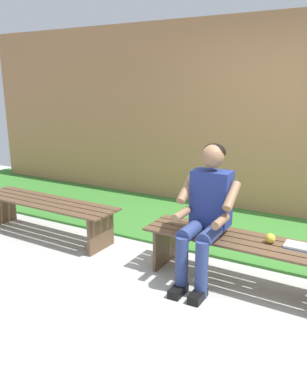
# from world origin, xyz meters

# --- Properties ---
(ground_plane) EXTENTS (10.00, 7.00, 0.04)m
(ground_plane) POSITION_xyz_m (1.16, 1.00, -0.02)
(ground_plane) COLOR #B2B2AD
(grass_strip) EXTENTS (9.00, 1.91, 0.03)m
(grass_strip) POSITION_xyz_m (1.16, -1.34, 0.01)
(grass_strip) COLOR #387A2D
(grass_strip) RESTS_ON ground
(brick_wall) EXTENTS (9.50, 0.24, 2.58)m
(brick_wall) POSITION_xyz_m (0.50, -2.13, 1.29)
(brick_wall) COLOR #B27A51
(brick_wall) RESTS_ON ground
(bench_near) EXTENTS (1.82, 0.51, 0.43)m
(bench_near) POSITION_xyz_m (0.00, 0.00, 0.33)
(bench_near) COLOR brown
(bench_near) RESTS_ON ground
(bench_far) EXTENTS (1.85, 0.51, 0.43)m
(bench_far) POSITION_xyz_m (2.33, -0.00, 0.33)
(bench_far) COLOR brown
(bench_far) RESTS_ON ground
(person_seated) EXTENTS (0.50, 0.69, 1.23)m
(person_seated) POSITION_xyz_m (0.32, 0.10, 0.67)
(person_seated) COLOR navy
(person_seated) RESTS_ON ground
(apple) EXTENTS (0.09, 0.09, 0.09)m
(apple) POSITION_xyz_m (-0.22, -0.03, 0.47)
(apple) COLOR gold
(apple) RESTS_ON bench_near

